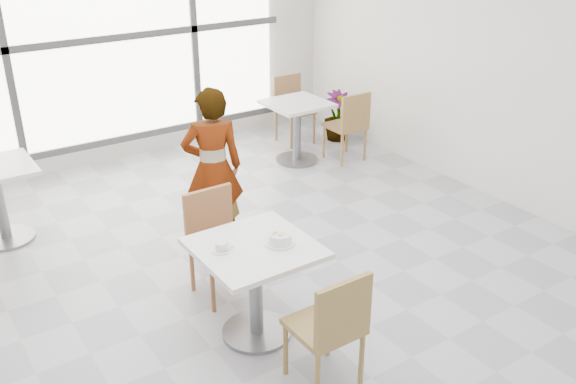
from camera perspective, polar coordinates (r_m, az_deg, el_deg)
floor at (r=5.33m, az=-1.82°, el=-8.65°), size 7.00×7.00×0.00m
wall_back at (r=7.78m, az=-16.28°, el=13.23°), size 6.00×0.00×6.00m
wall_right at (r=6.70m, az=20.65°, el=10.87°), size 0.00×7.00×7.00m
window at (r=7.72m, az=-16.12°, el=13.16°), size 4.60×0.07×2.52m
main_table at (r=4.55m, az=-2.96°, el=-7.35°), size 0.80×0.80×0.75m
chair_near at (r=4.10m, az=3.99°, el=-11.75°), size 0.42×0.42×0.87m
chair_far at (r=5.10m, az=-6.55°, el=-3.94°), size 0.42×0.42×0.87m
oatmeal_bowl at (r=4.43m, az=-0.73°, el=-4.19°), size 0.21×0.21×0.10m
coffee_cup at (r=4.37m, az=-6.03°, el=-4.95°), size 0.16×0.13×0.07m
person at (r=5.73m, az=-6.81°, el=2.16°), size 0.63×0.52×1.50m
bg_table_right at (r=7.68m, az=0.81°, el=6.23°), size 0.70×0.70×0.75m
bg_chair_right_near at (r=7.71m, az=5.57°, el=6.28°), size 0.42×0.42×0.87m
bg_chair_right_far at (r=8.38m, az=0.32°, el=7.93°), size 0.42×0.42×0.87m
plant_right at (r=8.49m, az=4.48°, el=6.86°), size 0.42×0.42×0.66m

